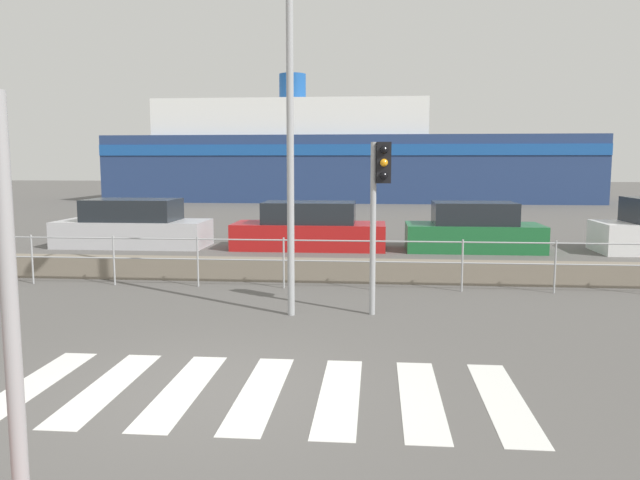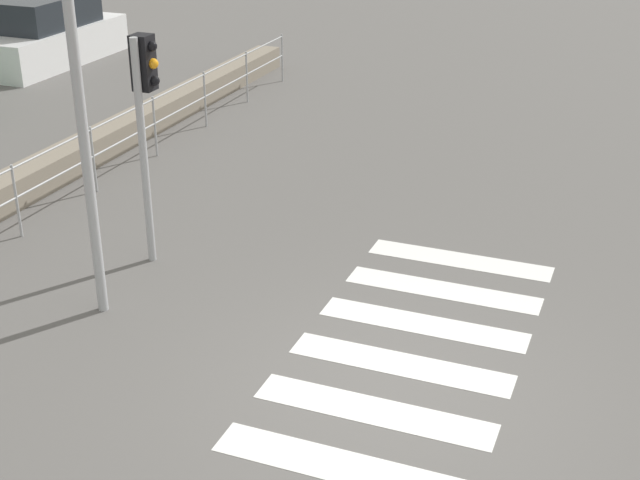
# 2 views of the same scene
# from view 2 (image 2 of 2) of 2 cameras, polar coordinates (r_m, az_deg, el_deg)

# --- Properties ---
(ground_plane) EXTENTS (160.00, 160.00, 0.00)m
(ground_plane) POSITION_cam_2_polar(r_m,az_deg,el_deg) (9.10, 4.08, -9.84)
(ground_plane) COLOR #565451
(crosswalk) EXTENTS (5.85, 2.40, 0.01)m
(crosswalk) POSITION_cam_2_polar(r_m,az_deg,el_deg) (9.58, 5.20, -7.90)
(crosswalk) COLOR silver
(crosswalk) RESTS_ON ground_plane
(traffic_light_far) EXTENTS (0.34, 0.32, 2.93)m
(traffic_light_far) POSITION_cam_2_polar(r_m,az_deg,el_deg) (11.28, -11.19, 8.83)
(traffic_light_far) COLOR #9EA0A3
(traffic_light_far) RESTS_ON ground_plane
(parked_car_white) EXTENTS (4.25, 1.86, 1.59)m
(parked_car_white) POSITION_cam_2_polar(r_m,az_deg,el_deg) (22.92, -17.19, 12.43)
(parked_car_white) COLOR silver
(parked_car_white) RESTS_ON ground_plane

